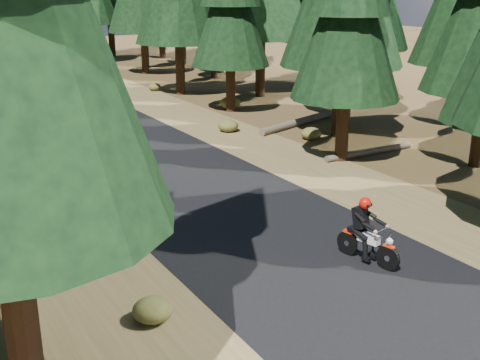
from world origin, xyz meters
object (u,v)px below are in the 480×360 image
log_near (299,122)px  rider_follow (127,186)px  log_far (369,152)px  rider_lead (368,241)px

log_near → rider_follow: 11.87m
log_far → rider_follow: bearing=-176.5°
rider_follow → rider_lead: bearing=94.0°
log_far → rider_lead: (-6.30, -6.80, 0.40)m
log_near → rider_lead: 13.98m
log_near → rider_lead: (-6.96, -12.12, 0.36)m
log_near → log_far: bearing=-115.0°
log_near → rider_lead: size_ratio=2.98×
rider_lead → log_near: bearing=-131.8°
log_near → rider_follow: (-10.36, -5.77, 0.43)m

